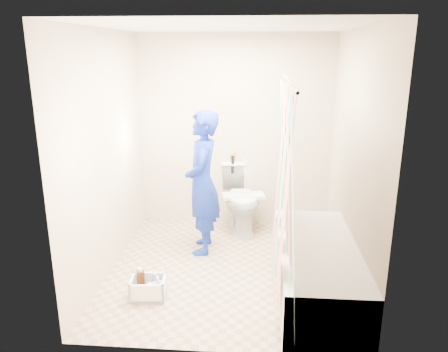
# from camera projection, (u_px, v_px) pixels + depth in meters

# --- Properties ---
(floor) EXTENTS (2.60, 2.60, 0.00)m
(floor) POSITION_uv_depth(u_px,v_px,m) (228.00, 269.00, 4.55)
(floor) COLOR tan
(floor) RESTS_ON ground
(ceiling) EXTENTS (2.40, 2.60, 0.02)m
(ceiling) POSITION_uv_depth(u_px,v_px,m) (228.00, 26.00, 3.88)
(ceiling) COLOR silver
(ceiling) RESTS_ON wall_back
(wall_back) EXTENTS (2.40, 0.02, 2.40)m
(wall_back) POSITION_uv_depth(u_px,v_px,m) (235.00, 132.00, 5.46)
(wall_back) COLOR tan
(wall_back) RESTS_ON ground
(wall_front) EXTENTS (2.40, 0.02, 2.40)m
(wall_front) POSITION_uv_depth(u_px,v_px,m) (215.00, 203.00, 2.97)
(wall_front) COLOR tan
(wall_front) RESTS_ON ground
(wall_left) EXTENTS (0.02, 2.60, 2.40)m
(wall_left) POSITION_uv_depth(u_px,v_px,m) (107.00, 155.00, 4.30)
(wall_left) COLOR tan
(wall_left) RESTS_ON ground
(wall_right) EXTENTS (0.02, 2.60, 2.40)m
(wall_right) POSITION_uv_depth(u_px,v_px,m) (355.00, 160.00, 4.12)
(wall_right) COLOR tan
(wall_right) RESTS_ON ground
(bathtub) EXTENTS (0.70, 1.75, 0.50)m
(bathtub) POSITION_uv_depth(u_px,v_px,m) (317.00, 269.00, 4.00)
(bathtub) COLOR white
(bathtub) RESTS_ON ground
(curtain_rod) EXTENTS (0.02, 1.90, 0.02)m
(curtain_rod) POSITION_uv_depth(u_px,v_px,m) (288.00, 82.00, 3.56)
(curtain_rod) COLOR silver
(curtain_rod) RESTS_ON wall_back
(shower_curtain) EXTENTS (0.06, 1.75, 1.80)m
(shower_curtain) POSITION_uv_depth(u_px,v_px,m) (284.00, 190.00, 3.82)
(shower_curtain) COLOR white
(shower_curtain) RESTS_ON curtain_rod
(toilet) EXTENTS (0.60, 0.88, 0.83)m
(toilet) POSITION_uv_depth(u_px,v_px,m) (242.00, 198.00, 5.46)
(toilet) COLOR silver
(toilet) RESTS_ON ground
(tank_lid) EXTENTS (0.54, 0.31, 0.04)m
(tank_lid) POSITION_uv_depth(u_px,v_px,m) (243.00, 196.00, 5.31)
(tank_lid) COLOR silver
(tank_lid) RESTS_ON toilet
(tank_internals) EXTENTS (0.20, 0.08, 0.27)m
(tank_internals) POSITION_uv_depth(u_px,v_px,m) (236.00, 162.00, 5.55)
(tank_internals) COLOR black
(tank_internals) RESTS_ON toilet
(plumber) EXTENTS (0.42, 0.61, 1.59)m
(plumber) POSITION_uv_depth(u_px,v_px,m) (202.00, 183.00, 4.77)
(plumber) COLOR navy
(plumber) RESTS_ON ground
(cleaning_caddy) EXTENTS (0.34, 0.28, 0.24)m
(cleaning_caddy) POSITION_uv_depth(u_px,v_px,m) (149.00, 288.00, 4.01)
(cleaning_caddy) COLOR white
(cleaning_caddy) RESTS_ON ground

